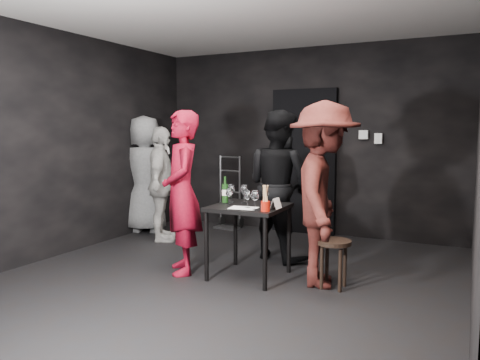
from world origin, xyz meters
The scene contains 26 objects.
floor centered at (0.00, 0.00, 0.00)m, with size 4.50×5.00×0.02m, color black.
ceiling centered at (0.00, 0.00, 2.70)m, with size 4.50×5.00×0.02m, color silver.
wall_back centered at (0.00, 2.50, 1.35)m, with size 4.50×0.04×2.70m, color black.
wall_left centered at (-2.25, 0.00, 1.35)m, with size 0.04×5.00×2.70m, color black.
wall_right centered at (2.25, 0.00, 1.35)m, with size 0.04×5.00×2.70m, color black.
doorway centered at (0.00, 2.44, 1.05)m, with size 0.95×0.10×2.10m, color black.
wallbox_upper centered at (0.85, 2.45, 1.45)m, with size 0.12×0.06×0.12m, color #B7B7B2.
wallbox_lower centered at (1.05, 2.45, 1.40)m, with size 0.10×0.06×0.14m, color #B7B7B2.
hand_truck centered at (-1.14, 2.25, 0.21)m, with size 0.37×0.32×1.12m.
tasting_table centered at (0.18, 0.20, 0.65)m, with size 0.72×0.72×0.75m.
stool centered at (1.06, 0.25, 0.37)m, with size 0.33×0.33×0.47m.
server_red centered at (-0.53, 0.03, 0.99)m, with size 0.72×0.47×1.98m, color maroon.
woman_black centered at (0.18, 1.00, 1.02)m, with size 0.99×0.54×2.03m, color black.
man_maroon centered at (0.93, 0.30, 1.07)m, with size 1.39×0.64×2.15m, color #411612.
bystander_cream centered at (-1.57, 1.09, 0.81)m, with size 0.95×0.45×1.62m, color beige.
bystander_grey centered at (-2.11, 1.45, 0.99)m, with size 0.97×0.53×1.98m, color gray.
tasting_mat centered at (0.20, 0.02, 0.75)m, with size 0.27×0.18×0.00m, color white.
wine_glass_a centered at (-0.03, 0.15, 0.84)m, with size 0.07×0.07×0.18m, color white, non-canonical shape.
wine_glass_b centered at (-0.07, 0.28, 0.86)m, with size 0.08×0.08×0.21m, color white, non-canonical shape.
wine_glass_c centered at (0.08, 0.29, 0.86)m, with size 0.08×0.08×0.22m, color white, non-canonical shape.
wine_glass_d centered at (0.23, 0.05, 0.84)m, with size 0.07×0.07×0.19m, color white, non-canonical shape.
wine_glass_e centered at (0.34, -0.02, 0.86)m, with size 0.08×0.08×0.21m, color white, non-canonical shape.
wine_glass_f centered at (0.34, 0.26, 0.85)m, with size 0.07×0.07×0.19m, color white, non-canonical shape.
wine_bottle centered at (-0.13, 0.26, 0.86)m, with size 0.07×0.07×0.28m.
breadstick_cup centered at (0.47, -0.04, 0.87)m, with size 0.09×0.09×0.27m.
reserved_card centered at (0.49, 0.12, 0.80)m, with size 0.09×0.14×0.11m, color white, non-canonical shape.
Camera 1 is at (2.20, -4.08, 1.53)m, focal length 35.00 mm.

